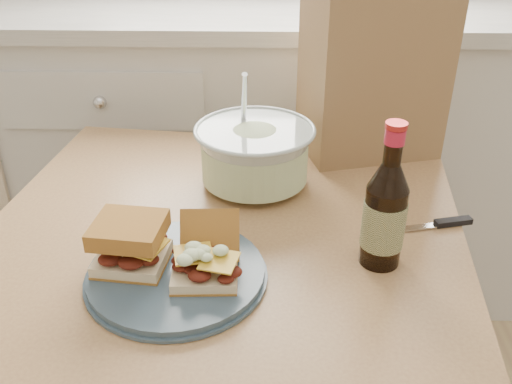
{
  "coord_description": "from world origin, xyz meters",
  "views": [
    {
      "loc": [
        -0.05,
        -0.02,
        1.3
      ],
      "look_at": [
        -0.07,
        0.84,
        0.8
      ],
      "focal_mm": 40.0,
      "sensor_mm": 36.0,
      "label": 1
    }
  ],
  "objects_px": {
    "plate": "(176,274)",
    "paper_bag": "(373,70)",
    "dining_table": "(222,282)",
    "beer_bottle": "(385,213)",
    "coleslaw_bowl": "(255,157)"
  },
  "relations": [
    {
      "from": "plate",
      "to": "paper_bag",
      "type": "xyz_separation_m",
      "value": [
        0.37,
        0.49,
        0.18
      ]
    },
    {
      "from": "dining_table",
      "to": "coleslaw_bowl",
      "type": "bearing_deg",
      "value": 80.33
    },
    {
      "from": "plate",
      "to": "beer_bottle",
      "type": "distance_m",
      "value": 0.35
    },
    {
      "from": "plate",
      "to": "coleslaw_bowl",
      "type": "xyz_separation_m",
      "value": [
        0.12,
        0.31,
        0.05
      ]
    },
    {
      "from": "plate",
      "to": "beer_bottle",
      "type": "xyz_separation_m",
      "value": [
        0.33,
        0.05,
        0.09
      ]
    },
    {
      "from": "dining_table",
      "to": "paper_bag",
      "type": "distance_m",
      "value": 0.57
    },
    {
      "from": "dining_table",
      "to": "plate",
      "type": "height_order",
      "value": "plate"
    },
    {
      "from": "dining_table",
      "to": "plate",
      "type": "xyz_separation_m",
      "value": [
        -0.06,
        -0.12,
        0.11
      ]
    },
    {
      "from": "dining_table",
      "to": "paper_bag",
      "type": "relative_size",
      "value": 2.56
    },
    {
      "from": "plate",
      "to": "beer_bottle",
      "type": "height_order",
      "value": "beer_bottle"
    },
    {
      "from": "plate",
      "to": "coleslaw_bowl",
      "type": "height_order",
      "value": "coleslaw_bowl"
    },
    {
      "from": "beer_bottle",
      "to": "coleslaw_bowl",
      "type": "bearing_deg",
      "value": 146.24
    },
    {
      "from": "beer_bottle",
      "to": "paper_bag",
      "type": "relative_size",
      "value": 0.67
    },
    {
      "from": "dining_table",
      "to": "beer_bottle",
      "type": "xyz_separation_m",
      "value": [
        0.27,
        -0.07,
        0.2
      ]
    },
    {
      "from": "coleslaw_bowl",
      "to": "dining_table",
      "type": "bearing_deg",
      "value": -106.33
    }
  ]
}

